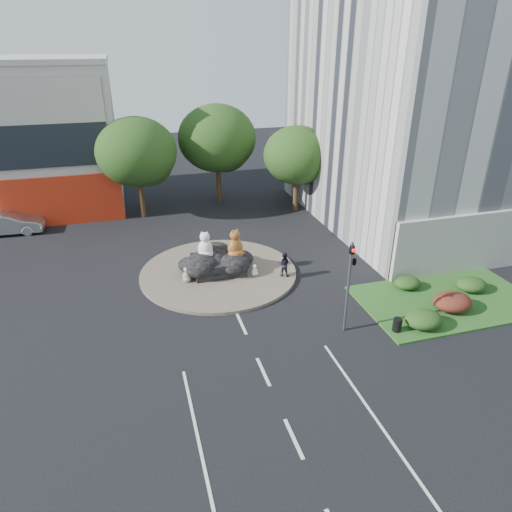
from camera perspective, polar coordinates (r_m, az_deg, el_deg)
The scene contains 21 objects.
ground at distance 21.45m, azimuth 0.91°, elevation -14.27°, with size 120.00×120.00×0.00m, color black.
roundabout_island at distance 29.53m, azimuth -4.72°, elevation -2.03°, with size 10.00×10.00×0.20m, color brown.
rock_plinth at distance 29.28m, azimuth -4.76°, elevation -1.08°, with size 3.20×2.60×0.90m, color black, non-canonical shape.
grass_verge at distance 28.68m, azimuth 22.73°, elevation -5.12°, with size 10.00×6.00×0.12m, color #20541C.
tree_left at distance 38.75m, azimuth -14.57°, elevation 12.12°, with size 6.46×6.46×8.27m.
tree_mid at distance 41.40m, azimuth -4.80°, elevation 14.09°, with size 6.84×6.84×8.76m.
tree_right at distance 39.48m, azimuth 5.22°, elevation 12.13°, with size 5.70×5.70×7.30m.
hedge_near_green at distance 25.41m, azimuth 20.21°, elevation -7.43°, with size 2.00×1.60×0.90m, color #183B12.
hedge_red at distance 27.47m, azimuth 23.33°, elevation -5.29°, with size 2.20×1.76×0.99m, color #4A1913.
hedge_mid_green at distance 30.01m, azimuth 25.34°, elevation -3.24°, with size 1.80×1.44×0.81m, color #183B12.
hedge_back_green at distance 28.87m, azimuth 18.40°, elevation -3.20°, with size 1.60×1.28×0.72m, color #183B12.
traffic_light at distance 22.72m, azimuth 11.89°, elevation -1.48°, with size 0.44×1.24×5.00m.
street_lamp at distance 30.99m, azimuth 19.84°, elevation 6.79°, with size 2.34×0.22×8.06m.
cat_white at distance 28.84m, azimuth -6.38°, elevation 1.42°, with size 1.10×0.96×1.84m, color white, non-canonical shape.
cat_tabby at distance 28.73m, azimuth -2.62°, elevation 1.61°, with size 1.18×1.02×1.97m, color #A75B22, non-canonical shape.
kitten_calico at distance 28.28m, azimuth -8.67°, elevation -2.23°, with size 0.59×0.51×0.98m, color beige, non-canonical shape.
kitten_white at distance 28.71m, azimuth -0.19°, elevation -1.71°, with size 0.46×0.40×0.76m, color white, non-canonical shape.
pedestrian_pink at distance 28.67m, azimuth 3.53°, elevation -0.99°, with size 0.55×0.36×1.50m, color #C9828D.
pedestrian_dark at distance 28.52m, azimuth 3.49°, elevation -1.02°, with size 0.78×0.60×1.59m, color black.
parked_car at distance 40.10m, azimuth -28.61°, elevation 3.60°, with size 1.80×5.16×1.70m, color #A9ACB0.
litter_bin at distance 24.71m, azimuth 17.24°, elevation -8.21°, with size 0.46×0.46×0.72m, color black.
Camera 1 is at (-4.86, -15.74, 13.75)m, focal length 32.00 mm.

